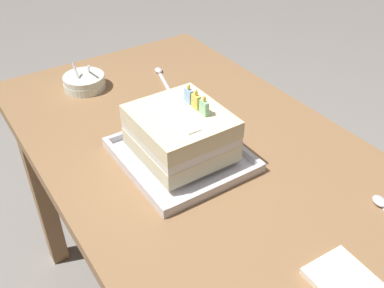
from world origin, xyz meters
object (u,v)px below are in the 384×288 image
object	(u,v)px
bowl_stack	(84,82)
birthday_cake	(181,132)
foil_tray	(181,156)
napkin_pile	(344,281)
serving_spoon_near_tray	(160,73)

from	to	relation	value
bowl_stack	birthday_cake	bearing A→B (deg)	7.36
foil_tray	napkin_pile	bearing A→B (deg)	6.27
foil_tray	bowl_stack	distance (m)	0.44
birthday_cake	bowl_stack	distance (m)	0.44
foil_tray	bowl_stack	world-z (taller)	bowl_stack
napkin_pile	bowl_stack	bearing A→B (deg)	-173.20
foil_tray	napkin_pile	distance (m)	0.44
foil_tray	birthday_cake	world-z (taller)	birthday_cake
foil_tray	serving_spoon_near_tray	world-z (taller)	foil_tray
birthday_cake	serving_spoon_near_tray	bearing A→B (deg)	156.59
serving_spoon_near_tray	napkin_pile	size ratio (longest dim) A/B	1.27
birthday_cake	serving_spoon_near_tray	world-z (taller)	birthday_cake
birthday_cake	napkin_pile	xyz separation A→B (m)	(0.44, 0.05, -0.07)
bowl_stack	serving_spoon_near_tray	bearing A→B (deg)	77.88
birthday_cake	bowl_stack	bearing A→B (deg)	-172.64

